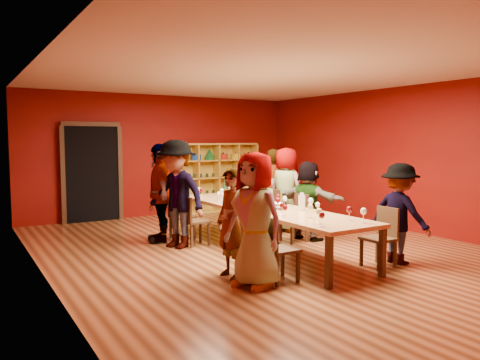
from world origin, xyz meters
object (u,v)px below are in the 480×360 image
chair_person_left_3 (192,218)px  shelving_unit (216,174)px  tasting_table (264,210)px  person_left_0 (255,220)px  chair_person_right_0 (382,234)px  chair_person_right_3 (269,209)px  person_left_4 (160,193)px  person_right_2 (308,200)px  chair_person_left_0 (275,246)px  chair_person_right_2 (297,215)px  person_right_3 (286,190)px  chair_person_right_4 (257,206)px  person_left_1 (231,223)px  person_right_0 (400,213)px  chair_person_left_4 (178,214)px  spittoon_bowl (279,205)px  person_left_3 (176,194)px  person_right_4 (274,188)px  chair_person_left_1 (255,239)px  wine_bottle (225,189)px

chair_person_left_3 → shelving_unit: bearing=55.5°
shelving_unit → chair_person_left_3: bearing=-124.5°
tasting_table → person_left_0: (-1.24, -1.59, 0.17)m
person_left_0 → chair_person_right_0: (2.15, -0.20, -0.38)m
chair_person_right_3 → person_left_4: bearing=169.4°
person_left_0 → person_right_2: size_ratio=1.16×
chair_person_left_0 → chair_person_right_2: size_ratio=1.00×
chair_person_right_0 → person_right_3: (0.42, 2.94, 0.37)m
chair_person_left_3 → chair_person_right_4: bearing=19.4°
person_left_1 → person_right_0: (2.58, -0.70, 0.01)m
chair_person_right_0 → chair_person_right_3: same height
shelving_unit → chair_person_right_0: size_ratio=2.70×
chair_person_left_4 → chair_person_right_0: size_ratio=1.00×
chair_person_right_4 → spittoon_bowl: (-0.84, -1.92, 0.32)m
person_left_1 → person_right_0: person_right_0 is taller
person_left_1 → chair_person_left_3: person_left_1 is taller
person_left_0 → person_left_1: bearing=168.7°
person_left_1 → chair_person_left_4: 2.69m
person_left_3 → person_right_2: bearing=49.6°
spittoon_bowl → chair_person_right_4: bearing=66.3°
person_left_0 → person_left_1: (-0.06, 0.50, -0.12)m
person_right_0 → spittoon_bowl: size_ratio=5.27×
person_left_1 → chair_person_right_0: bearing=66.3°
chair_person_right_3 → person_right_4: bearing=46.2°
person_right_3 → chair_person_left_3: bearing=84.9°
spittoon_bowl → chair_person_left_1: bearing=-141.9°
spittoon_bowl → wine_bottle: bearing=84.9°
tasting_table → shelving_unit: (1.40, 4.32, 0.28)m
person_right_2 → chair_person_left_3: bearing=54.2°
chair_person_left_4 → chair_person_right_2: bearing=-35.8°
wine_bottle → chair_person_right_0: bearing=-79.7°
chair_person_left_4 → chair_person_right_0: 3.81m
tasting_table → shelving_unit: 4.55m
chair_person_left_3 → chair_person_right_2: size_ratio=1.00×
person_left_4 → chair_person_right_4: 2.23m
shelving_unit → person_left_1: bearing=-116.5°
chair_person_left_0 → person_right_2: person_right_2 is taller
chair_person_right_3 → spittoon_bowl: bearing=-119.9°
tasting_table → chair_person_right_0: (0.91, -1.79, -0.20)m
person_left_1 → person_right_3: person_right_3 is taller
chair_person_right_0 → tasting_table: bearing=117.0°
person_left_1 → person_right_4: 3.77m
shelving_unit → spittoon_bowl: shelving_unit is taller
chair_person_left_0 → chair_person_left_3: (0.00, 2.55, 0.00)m
person_left_3 → chair_person_right_0: size_ratio=2.13×
chair_person_right_2 → spittoon_bowl: bearing=-146.1°
shelving_unit → chair_person_right_3: bearing=-98.7°
chair_person_right_4 → person_right_3: bearing=-47.2°
person_left_3 → person_right_3: person_left_3 is taller
person_left_0 → chair_person_left_4: 3.18m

